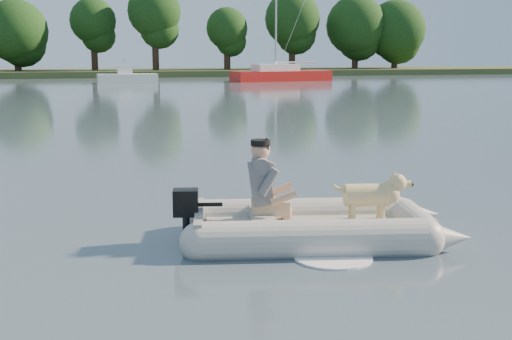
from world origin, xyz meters
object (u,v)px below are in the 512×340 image
object	(u,v)px
motorboat	(127,72)
sailboat	(280,75)
dinghy	(317,195)
man	(262,180)
dog	(367,199)

from	to	relation	value
motorboat	sailboat	distance (m)	13.03
dinghy	motorboat	bearing A→B (deg)	100.87
dinghy	man	world-z (taller)	man
dog	sailboat	bearing A→B (deg)	85.73
motorboat	sailboat	size ratio (longest dim) A/B	0.41
dog	sailboat	size ratio (longest dim) A/B	0.08
dinghy	man	distance (m)	0.78
man	motorboat	xyz separation A→B (m)	(0.43, 44.49, 0.10)
man	dinghy	bearing A→B (deg)	-4.24
man	motorboat	distance (m)	44.49
dinghy	sailboat	xyz separation A→B (m)	(12.70, 45.50, -0.12)
dog	motorboat	size ratio (longest dim) A/B	0.21
man	motorboat	bearing A→B (deg)	99.93
dinghy	dog	bearing A→B (deg)	4.57
man	sailboat	world-z (taller)	sailboat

